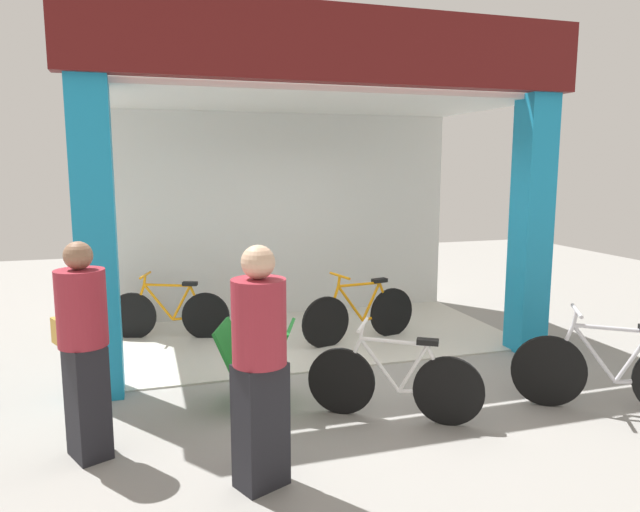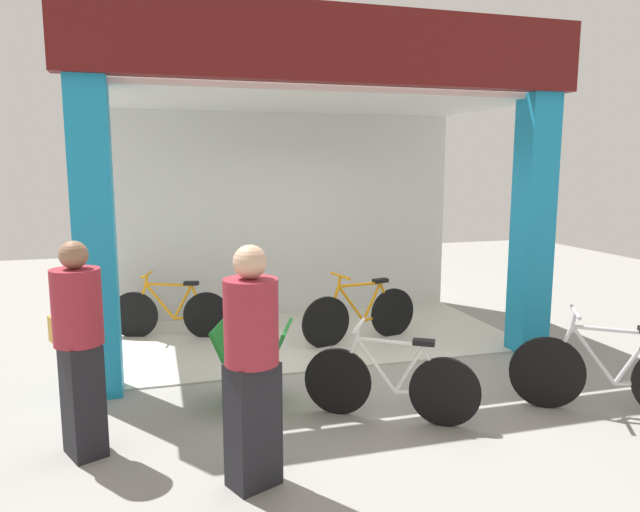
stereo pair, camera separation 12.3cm
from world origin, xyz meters
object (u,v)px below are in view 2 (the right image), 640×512
bicycle_inside_0 (171,313)px  bicycle_inside_1 (361,315)px  pedestrian_1 (252,363)px  bicycle_parked_0 (610,374)px  pedestrian_0 (79,345)px  sandwich_board_sign (253,364)px  bicycle_parked_1 (391,383)px

bicycle_inside_0 → bicycle_inside_1: bearing=-20.0°
pedestrian_1 → bicycle_parked_0: bearing=5.2°
pedestrian_0 → pedestrian_1: 1.42m
bicycle_inside_1 → sandwich_board_sign: 2.21m
sandwich_board_sign → pedestrian_1: 1.48m
bicycle_parked_1 → bicycle_inside_0: bearing=120.0°
sandwich_board_sign → bicycle_inside_0: bearing=105.7°
bicycle_parked_0 → pedestrian_0: bearing=173.4°
bicycle_inside_1 → sandwich_board_sign: size_ratio=1.90×
bicycle_parked_0 → bicycle_parked_1: 1.95m
bicycle_inside_1 → pedestrian_1: bearing=-122.3°
bicycle_inside_1 → bicycle_parked_1: 2.25m
pedestrian_1 → sandwich_board_sign: bearing=80.3°
bicycle_parked_1 → pedestrian_0: (-2.48, 0.09, 0.52)m
bicycle_inside_1 → pedestrian_0: bearing=-145.1°
sandwich_board_sign → pedestrian_0: 1.59m
pedestrian_0 → pedestrian_1: size_ratio=0.98×
bicycle_inside_0 → bicycle_inside_1: (2.26, -0.82, 0.02)m
bicycle_parked_0 → bicycle_inside_1: bearing=117.9°
bicycle_parked_0 → sandwich_board_sign: (-2.98, 1.09, 0.01)m
bicycle_inside_0 → bicycle_parked_1: same height
sandwich_board_sign → pedestrian_0: size_ratio=0.50×
bicycle_inside_1 → pedestrian_0: pedestrian_0 is taller
bicycle_inside_0 → bicycle_parked_1: 3.48m
bicycle_inside_0 → bicycle_parked_0: size_ratio=1.01×
bicycle_inside_1 → bicycle_inside_0: bearing=160.0°
bicycle_inside_0 → bicycle_parked_1: (1.74, -3.01, -0.00)m
bicycle_inside_0 → pedestrian_0: size_ratio=0.89×
bicycle_inside_1 → pedestrian_0: 3.70m
bicycle_parked_1 → sandwich_board_sign: size_ratio=1.59×
pedestrian_1 → pedestrian_0: bearing=145.5°
bicycle_parked_0 → pedestrian_1: size_ratio=0.87×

